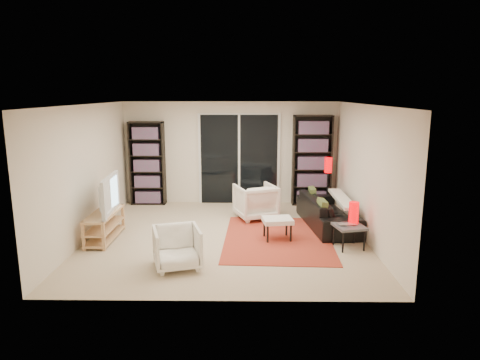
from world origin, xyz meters
The scene contains 20 objects.
floor centered at (0.00, 0.00, 0.00)m, with size 5.00×5.00×0.00m, color beige.
wall_back centered at (0.00, 2.50, 1.20)m, with size 5.00×0.02×2.40m, color silver.
wall_front centered at (0.00, -2.50, 1.20)m, with size 5.00×0.02×2.40m, color silver.
wall_left centered at (-2.50, 0.00, 1.20)m, with size 0.02×5.00×2.40m, color silver.
wall_right centered at (2.50, 0.00, 1.20)m, with size 0.02×5.00×2.40m, color silver.
ceiling centered at (0.00, 0.00, 2.40)m, with size 5.00×5.00×0.02m, color white.
sliding_door centered at (0.20, 2.46, 1.05)m, with size 1.92×0.08×2.16m.
bookshelf_left centered at (-1.95, 2.33, 0.98)m, with size 0.80×0.30×1.95m.
bookshelf_right centered at (1.90, 2.33, 1.05)m, with size 0.90×0.30×2.10m.
tv_stand centered at (-2.18, -0.19, 0.26)m, with size 0.39×1.23×0.50m.
tv centered at (-2.16, -0.19, 0.83)m, with size 1.15×0.15×0.66m, color black.
rug centered at (0.94, -0.12, 0.01)m, with size 1.90×2.57×0.01m, color #B53A26.
sofa centered at (1.98, 0.64, 0.29)m, with size 2.02×0.79×0.59m, color black.
armchair_back centered at (0.57, 1.17, 0.36)m, with size 0.78×0.80×0.73m, color white.
armchair_front centered at (-0.67, -1.44, 0.31)m, with size 0.67×0.69×0.63m, color white.
ottoman centered at (0.93, -0.16, 0.34)m, with size 0.57×0.49×0.40m.
side_table centered at (2.11, -0.57, 0.36)m, with size 0.57×0.57×0.40m.
laptop centered at (2.09, -0.61, 0.41)m, with size 0.30×0.19×0.02m, color silver.
table_lamp centered at (2.21, -0.46, 0.59)m, with size 0.17×0.17×0.38m, color #E60004.
floor_lamp centered at (2.15, 1.66, 0.92)m, with size 0.18×0.18×1.22m.
Camera 1 is at (0.35, -7.52, 2.61)m, focal length 32.00 mm.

